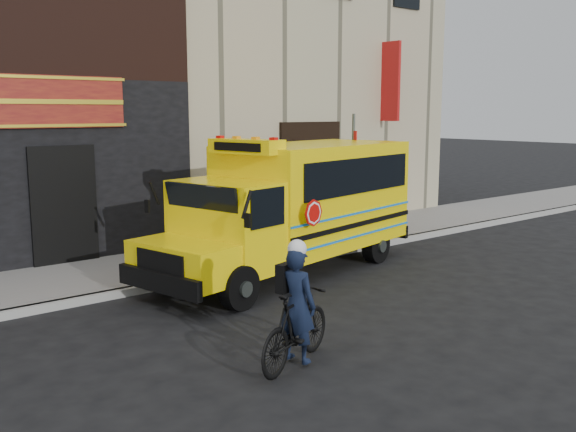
# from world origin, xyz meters

# --- Properties ---
(ground) EXTENTS (120.00, 120.00, 0.00)m
(ground) POSITION_xyz_m (0.00, 0.00, 0.00)
(ground) COLOR black
(ground) RESTS_ON ground
(curb) EXTENTS (40.00, 0.20, 0.15)m
(curb) POSITION_xyz_m (0.00, 2.60, 0.07)
(curb) COLOR #9A9A95
(curb) RESTS_ON ground
(sidewalk) EXTENTS (40.00, 3.00, 0.15)m
(sidewalk) POSITION_xyz_m (0.00, 4.10, 0.07)
(sidewalk) COLOR slate
(sidewalk) RESTS_ON ground
(building) EXTENTS (20.00, 10.70, 12.00)m
(building) POSITION_xyz_m (-0.04, 10.45, 6.13)
(building) COLOR tan
(building) RESTS_ON sidewalk
(school_bus) EXTENTS (7.19, 3.51, 2.92)m
(school_bus) POSITION_xyz_m (0.63, 2.05, 1.51)
(school_bus) COLOR black
(school_bus) RESTS_ON ground
(sign_pole) EXTENTS (0.14, 0.28, 3.39)m
(sign_pole) POSITION_xyz_m (3.29, 3.00, 1.86)
(sign_pole) COLOR #404843
(sign_pole) RESTS_ON ground
(bicycle) EXTENTS (1.85, 1.12, 1.08)m
(bicycle) POSITION_xyz_m (-2.76, -2.00, 0.54)
(bicycle) COLOR black
(bicycle) RESTS_ON ground
(cyclist) EXTENTS (0.52, 0.66, 1.60)m
(cyclist) POSITION_xyz_m (-2.73, -1.99, 0.80)
(cyclist) COLOR black
(cyclist) RESTS_ON ground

